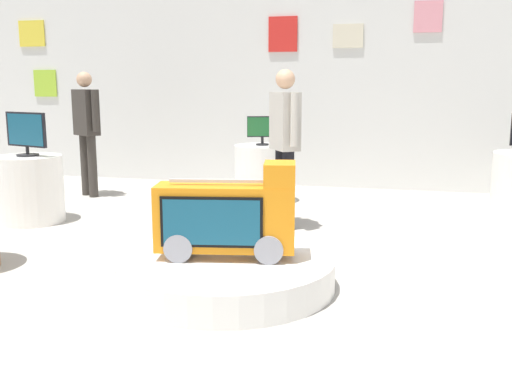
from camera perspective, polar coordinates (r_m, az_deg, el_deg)
name	(u,v)px	position (r m, az deg, el deg)	size (l,w,h in m)	color
ground_plane	(211,285)	(4.47, -4.46, -9.09)	(30.00, 30.00, 0.00)	#B2ADA3
back_wall_display	(308,76)	(8.60, 5.12, 11.31)	(12.52, 0.13, 3.23)	silver
main_display_pedestal	(226,271)	(4.40, -2.97, -7.82)	(1.64, 1.64, 0.23)	white
novelty_firetruck_tv	(228,219)	(4.28, -2.77, -2.66)	(1.06, 0.52, 0.72)	gray
display_pedestal_center_rear	(262,174)	(7.46, 0.62, 1.83)	(0.71, 0.71, 0.73)	white
tv_on_center_rear	(262,129)	(7.39, 0.61, 6.25)	(0.38, 0.16, 0.37)	black
display_pedestal_right_rear	(30,189)	(6.82, -21.33, 0.28)	(0.71, 0.71, 0.73)	white
tv_on_right_rear	(26,132)	(6.74, -21.70, 5.49)	(0.58, 0.23, 0.47)	black
shopper_browsing_near_truck	(87,124)	(8.09, -16.34, 6.40)	(0.49, 0.37, 1.66)	#38332D
shopper_browsing_rear	(285,137)	(6.01, 2.85, 5.45)	(0.38, 0.48, 1.65)	black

